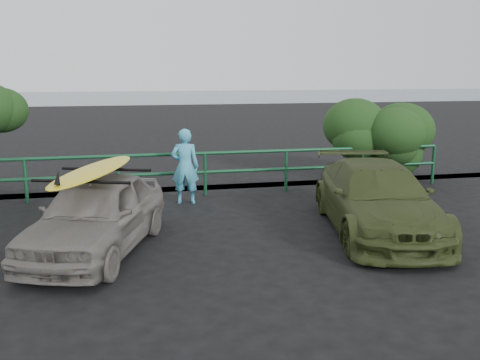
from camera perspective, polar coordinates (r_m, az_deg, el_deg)
The scene contains 9 objects.
ground at distance 7.89m, azimuth -5.37°, elevation -10.02°, with size 80.00×80.00×0.00m, color black.
ocean at distance 67.36m, azimuth -11.82°, elevation 8.84°, with size 200.00×200.00×0.00m, color slate.
guardrail at distance 12.55m, azimuth -8.26°, elevation 0.52°, with size 14.00×0.08×1.04m, color #144629, non-canonical shape.
shrub_right at distance 14.20m, azimuth 12.10°, elevation 3.47°, with size 3.20×2.40×1.92m, color #1D3F17, non-canonical shape.
sedan at distance 8.93m, azimuth -15.08°, elevation -3.59°, with size 1.48×3.67×1.25m, color slate.
olive_vehicle at distance 10.01m, azimuth 14.36°, elevation -1.92°, with size 1.75×4.31×1.25m, color #36421D.
man at distance 11.84m, azimuth -5.88°, elevation 1.47°, with size 0.61×0.40×1.67m, color #46AFD4.
roof_rack at distance 8.78m, azimuth -15.30°, elevation 0.51°, with size 1.55×1.08×0.05m, color black, non-canonical shape.
surfboard at distance 8.77m, azimuth -15.32°, elevation 0.96°, with size 0.62×2.99×0.09m, color gold.
Camera 1 is at (-0.86, -7.29, 2.89)m, focal length 40.00 mm.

